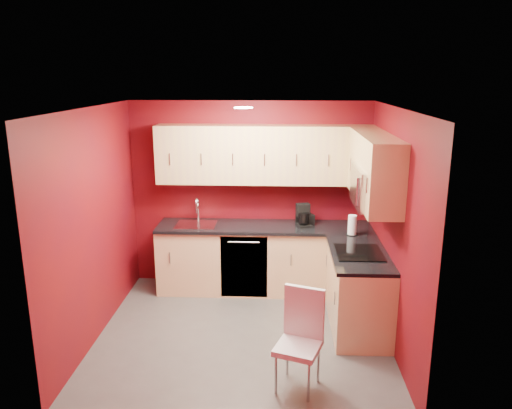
# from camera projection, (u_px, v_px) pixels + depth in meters

# --- Properties ---
(floor) EXTENTS (3.20, 3.20, 0.00)m
(floor) POSITION_uv_depth(u_px,v_px,m) (243.00, 333.00, 5.61)
(floor) COLOR #4C4A47
(floor) RESTS_ON ground
(ceiling) EXTENTS (3.20, 3.20, 0.00)m
(ceiling) POSITION_uv_depth(u_px,v_px,m) (241.00, 108.00, 4.98)
(ceiling) COLOR white
(ceiling) RESTS_ON wall_back
(wall_back) EXTENTS (3.20, 0.00, 3.20)m
(wall_back) POSITION_uv_depth(u_px,v_px,m) (250.00, 195.00, 6.75)
(wall_back) COLOR #650909
(wall_back) RESTS_ON floor
(wall_front) EXTENTS (3.20, 0.00, 3.20)m
(wall_front) POSITION_uv_depth(u_px,v_px,m) (228.00, 285.00, 3.85)
(wall_front) COLOR #650909
(wall_front) RESTS_ON floor
(wall_left) EXTENTS (0.00, 3.00, 3.00)m
(wall_left) POSITION_uv_depth(u_px,v_px,m) (94.00, 225.00, 5.37)
(wall_left) COLOR #650909
(wall_left) RESTS_ON floor
(wall_right) EXTENTS (0.00, 3.00, 3.00)m
(wall_right) POSITION_uv_depth(u_px,v_px,m) (394.00, 230.00, 5.22)
(wall_right) COLOR #650909
(wall_right) RESTS_ON floor
(base_cabinets_back) EXTENTS (2.80, 0.60, 0.87)m
(base_cabinets_back) POSITION_uv_depth(u_px,v_px,m) (264.00, 259.00, 6.65)
(base_cabinets_back) COLOR #ECBE86
(base_cabinets_back) RESTS_ON floor
(base_cabinets_right) EXTENTS (0.60, 1.30, 0.87)m
(base_cabinets_right) POSITION_uv_depth(u_px,v_px,m) (358.00, 291.00, 5.69)
(base_cabinets_right) COLOR #ECBE86
(base_cabinets_right) RESTS_ON floor
(countertop_back) EXTENTS (2.80, 0.63, 0.04)m
(countertop_back) POSITION_uv_depth(u_px,v_px,m) (264.00, 227.00, 6.52)
(countertop_back) COLOR black
(countertop_back) RESTS_ON base_cabinets_back
(countertop_right) EXTENTS (0.63, 1.27, 0.04)m
(countertop_right) POSITION_uv_depth(u_px,v_px,m) (359.00, 254.00, 5.56)
(countertop_right) COLOR black
(countertop_right) RESTS_ON base_cabinets_right
(upper_cabinets_back) EXTENTS (2.80, 0.35, 0.75)m
(upper_cabinets_back) POSITION_uv_depth(u_px,v_px,m) (265.00, 155.00, 6.42)
(upper_cabinets_back) COLOR tan
(upper_cabinets_back) RESTS_ON wall_back
(upper_cabinets_right) EXTENTS (0.35, 1.55, 0.75)m
(upper_cabinets_right) POSITION_uv_depth(u_px,v_px,m) (373.00, 162.00, 5.50)
(upper_cabinets_right) COLOR tan
(upper_cabinets_right) RESTS_ON wall_right
(microwave) EXTENTS (0.42, 0.76, 0.42)m
(microwave) POSITION_uv_depth(u_px,v_px,m) (373.00, 187.00, 5.32)
(microwave) COLOR silver
(microwave) RESTS_ON upper_cabinets_right
(cooktop) EXTENTS (0.50, 0.55, 0.01)m
(cooktop) POSITION_uv_depth(u_px,v_px,m) (359.00, 253.00, 5.52)
(cooktop) COLOR black
(cooktop) RESTS_ON countertop_right
(sink) EXTENTS (0.52, 0.42, 0.35)m
(sink) POSITION_uv_depth(u_px,v_px,m) (196.00, 222.00, 6.57)
(sink) COLOR silver
(sink) RESTS_ON countertop_back
(dishwasher_front) EXTENTS (0.60, 0.02, 0.82)m
(dishwasher_front) POSITION_uv_depth(u_px,v_px,m) (244.00, 267.00, 6.39)
(dishwasher_front) COLOR black
(dishwasher_front) RESTS_ON base_cabinets_back
(downlight) EXTENTS (0.20, 0.20, 0.01)m
(downlight) POSITION_uv_depth(u_px,v_px,m) (243.00, 108.00, 5.27)
(downlight) COLOR white
(downlight) RESTS_ON ceiling
(coffee_maker) EXTENTS (0.23, 0.27, 0.29)m
(coffee_maker) POSITION_uv_depth(u_px,v_px,m) (304.00, 215.00, 6.46)
(coffee_maker) COLOR black
(coffee_maker) RESTS_ON countertop_back
(napkin_holder) EXTENTS (0.17, 0.17, 0.14)m
(napkin_holder) POSITION_uv_depth(u_px,v_px,m) (308.00, 220.00, 6.54)
(napkin_holder) COLOR black
(napkin_holder) RESTS_ON countertop_back
(paper_towel) EXTENTS (0.18, 0.18, 0.25)m
(paper_towel) POSITION_uv_depth(u_px,v_px,m) (352.00, 225.00, 6.11)
(paper_towel) COLOR white
(paper_towel) RESTS_ON countertop_right
(dining_chair) EXTENTS (0.49, 0.50, 0.94)m
(dining_chair) POSITION_uv_depth(u_px,v_px,m) (298.00, 342.00, 4.53)
(dining_chair) COLOR silver
(dining_chair) RESTS_ON floor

